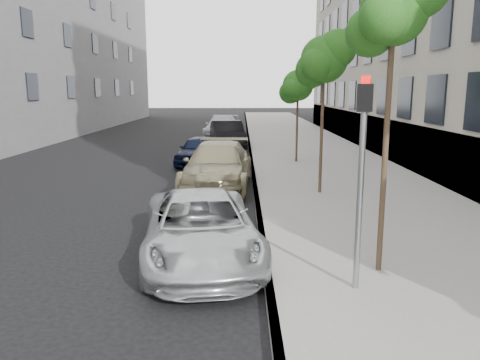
{
  "coord_description": "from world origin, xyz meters",
  "views": [
    {
      "loc": [
        0.71,
        -6.54,
        3.36
      ],
      "look_at": [
        0.68,
        3.01,
        1.5
      ],
      "focal_mm": 35.0,
      "sensor_mm": 36.0,
      "label": 1
    }
  ],
  "objects_px": {
    "sedan_black": "(227,135)",
    "tree_far": "(299,85)",
    "tree_mid": "(325,59)",
    "sedan_rear": "(222,127)",
    "signal_pole": "(362,160)",
    "suv": "(218,166)",
    "minivan": "(201,228)",
    "tree_near": "(395,13)",
    "sedan_blue": "(199,150)"
  },
  "relations": [
    {
      "from": "minivan",
      "to": "sedan_blue",
      "type": "bearing_deg",
      "value": 87.05
    },
    {
      "from": "tree_mid",
      "to": "tree_far",
      "type": "height_order",
      "value": "tree_mid"
    },
    {
      "from": "tree_mid",
      "to": "signal_pole",
      "type": "relative_size",
      "value": 1.45
    },
    {
      "from": "sedan_blue",
      "to": "sedan_rear",
      "type": "height_order",
      "value": "sedan_rear"
    },
    {
      "from": "signal_pole",
      "to": "tree_far",
      "type": "bearing_deg",
      "value": 100.41
    },
    {
      "from": "sedan_blue",
      "to": "sedan_black",
      "type": "xyz_separation_m",
      "value": [
        1.1,
        5.79,
        0.14
      ]
    },
    {
      "from": "tree_near",
      "to": "sedan_rear",
      "type": "bearing_deg",
      "value": 99.0
    },
    {
      "from": "tree_mid",
      "to": "minivan",
      "type": "height_order",
      "value": "tree_mid"
    },
    {
      "from": "tree_far",
      "to": "minivan",
      "type": "bearing_deg",
      "value": -105.32
    },
    {
      "from": "tree_mid",
      "to": "signal_pole",
      "type": "height_order",
      "value": "tree_mid"
    },
    {
      "from": "tree_near",
      "to": "suv",
      "type": "height_order",
      "value": "tree_near"
    },
    {
      "from": "tree_far",
      "to": "signal_pole",
      "type": "relative_size",
      "value": 1.24
    },
    {
      "from": "sedan_blue",
      "to": "tree_near",
      "type": "bearing_deg",
      "value": -61.22
    },
    {
      "from": "signal_pole",
      "to": "sedan_blue",
      "type": "xyz_separation_m",
      "value": [
        -3.79,
        13.7,
        -1.61
      ]
    },
    {
      "from": "tree_far",
      "to": "sedan_blue",
      "type": "xyz_separation_m",
      "value": [
        -4.42,
        -0.09,
        -2.88
      ]
    },
    {
      "from": "sedan_black",
      "to": "tree_far",
      "type": "bearing_deg",
      "value": -67.94
    },
    {
      "from": "sedan_blue",
      "to": "sedan_rear",
      "type": "distance_m",
      "value": 11.47
    },
    {
      "from": "tree_near",
      "to": "sedan_blue",
      "type": "bearing_deg",
      "value": 108.92
    },
    {
      "from": "tree_mid",
      "to": "sedan_black",
      "type": "relative_size",
      "value": 1.04
    },
    {
      "from": "tree_far",
      "to": "sedan_black",
      "type": "bearing_deg",
      "value": 120.3
    },
    {
      "from": "signal_pole",
      "to": "tree_mid",
      "type": "bearing_deg",
      "value": 98.07
    },
    {
      "from": "signal_pole",
      "to": "minivan",
      "type": "distance_m",
      "value": 3.54
    },
    {
      "from": "tree_mid",
      "to": "sedan_rear",
      "type": "distance_m",
      "value": 18.6
    },
    {
      "from": "tree_far",
      "to": "tree_near",
      "type": "bearing_deg",
      "value": -90.0
    },
    {
      "from": "signal_pole",
      "to": "suv",
      "type": "bearing_deg",
      "value": 120.59
    },
    {
      "from": "tree_mid",
      "to": "sedan_black",
      "type": "height_order",
      "value": "tree_mid"
    },
    {
      "from": "sedan_black",
      "to": "signal_pole",
      "type": "bearing_deg",
      "value": -90.38
    },
    {
      "from": "tree_near",
      "to": "tree_mid",
      "type": "xyz_separation_m",
      "value": [
        0.0,
        6.5,
        -0.35
      ]
    },
    {
      "from": "tree_far",
      "to": "minivan",
      "type": "relative_size",
      "value": 0.89
    },
    {
      "from": "sedan_rear",
      "to": "suv",
      "type": "bearing_deg",
      "value": -84.62
    },
    {
      "from": "suv",
      "to": "tree_far",
      "type": "bearing_deg",
      "value": 60.98
    },
    {
      "from": "tree_far",
      "to": "sedan_blue",
      "type": "bearing_deg",
      "value": -178.79
    },
    {
      "from": "tree_far",
      "to": "sedan_rear",
      "type": "xyz_separation_m",
      "value": [
        -3.86,
        11.36,
        -2.75
      ]
    },
    {
      "from": "suv",
      "to": "sedan_rear",
      "type": "bearing_deg",
      "value": 95.02
    },
    {
      "from": "minivan",
      "to": "tree_far",
      "type": "bearing_deg",
      "value": 66.53
    },
    {
      "from": "minivan",
      "to": "sedan_blue",
      "type": "relative_size",
      "value": 1.24
    },
    {
      "from": "suv",
      "to": "sedan_blue",
      "type": "relative_size",
      "value": 1.41
    },
    {
      "from": "minivan",
      "to": "suv",
      "type": "height_order",
      "value": "suv"
    },
    {
      "from": "tree_far",
      "to": "sedan_rear",
      "type": "relative_size",
      "value": 0.79
    },
    {
      "from": "tree_far",
      "to": "sedan_black",
      "type": "xyz_separation_m",
      "value": [
        -3.33,
        5.69,
        -2.74
      ]
    },
    {
      "from": "tree_near",
      "to": "tree_mid",
      "type": "relative_size",
      "value": 1.05
    },
    {
      "from": "suv",
      "to": "sedan_black",
      "type": "height_order",
      "value": "sedan_black"
    },
    {
      "from": "tree_near",
      "to": "sedan_black",
      "type": "height_order",
      "value": "tree_near"
    },
    {
      "from": "signal_pole",
      "to": "tree_near",
      "type": "bearing_deg",
      "value": 64.54
    },
    {
      "from": "minivan",
      "to": "sedan_rear",
      "type": "height_order",
      "value": "sedan_rear"
    },
    {
      "from": "signal_pole",
      "to": "suv",
      "type": "distance_m",
      "value": 9.05
    },
    {
      "from": "sedan_black",
      "to": "sedan_rear",
      "type": "distance_m",
      "value": 5.69
    },
    {
      "from": "minivan",
      "to": "suv",
      "type": "distance_m",
      "value": 6.87
    },
    {
      "from": "sedan_blue",
      "to": "sedan_rear",
      "type": "xyz_separation_m",
      "value": [
        0.57,
        11.45,
        0.13
      ]
    },
    {
      "from": "suv",
      "to": "tree_near",
      "type": "bearing_deg",
      "value": -63.5
    }
  ]
}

